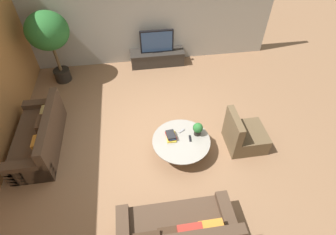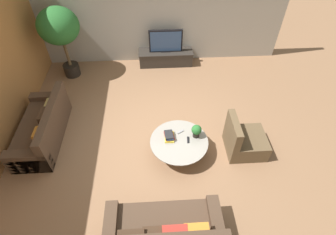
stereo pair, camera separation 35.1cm
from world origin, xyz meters
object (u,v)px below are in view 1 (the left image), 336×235
(coffee_table, at_px, (181,144))
(potted_palm_tall, at_px, (48,34))
(media_console, at_px, (157,58))
(potted_plant_tabletop, at_px, (198,129))
(couch_near_entry, at_px, (177,232))
(couch_by_wall, at_px, (40,137))
(armchair_wicker, at_px, (244,136))
(television, at_px, (157,42))

(coffee_table, bearing_deg, potted_palm_tall, 133.20)
(media_console, bearing_deg, potted_plant_tabletop, -82.12)
(potted_palm_tall, bearing_deg, couch_near_entry, -63.22)
(couch_by_wall, height_order, potted_plant_tabletop, couch_by_wall)
(couch_near_entry, height_order, armchair_wicker, armchair_wicker)
(coffee_table, relative_size, couch_near_entry, 0.64)
(couch_near_entry, bearing_deg, couch_by_wall, -43.29)
(television, bearing_deg, coffee_table, -88.43)
(armchair_wicker, bearing_deg, potted_palm_tall, 54.51)
(coffee_table, bearing_deg, potted_plant_tabletop, 17.93)
(media_console, distance_m, potted_palm_tall, 3.00)
(media_console, height_order, couch_by_wall, couch_by_wall)
(couch_by_wall, distance_m, potted_plant_tabletop, 3.35)
(television, distance_m, armchair_wicker, 3.72)
(armchair_wicker, xyz_separation_m, potted_plant_tabletop, (-1.01, 0.10, 0.28))
(media_console, height_order, television, television)
(couch_by_wall, distance_m, armchair_wicker, 4.36)
(potted_palm_tall, height_order, potted_plant_tabletop, potted_palm_tall)
(coffee_table, xyz_separation_m, couch_by_wall, (-2.95, 0.61, 0.01))
(media_console, xyz_separation_m, couch_by_wall, (-2.85, -2.79, 0.06))
(couch_by_wall, distance_m, potted_palm_tall, 2.64)
(couch_by_wall, distance_m, couch_near_entry, 3.50)
(couch_by_wall, relative_size, armchair_wicker, 2.24)
(coffee_table, height_order, couch_near_entry, couch_near_entry)
(couch_near_entry, bearing_deg, armchair_wicker, -134.55)
(media_console, xyz_separation_m, potted_plant_tabletop, (0.45, -3.28, 0.33))
(television, bearing_deg, couch_by_wall, -135.70)
(couch_by_wall, bearing_deg, coffee_table, 78.28)
(television, distance_m, couch_by_wall, 4.01)
(couch_near_entry, distance_m, potted_palm_tall, 5.48)
(television, relative_size, coffee_table, 0.80)
(couch_near_entry, bearing_deg, television, -93.40)
(coffee_table, distance_m, potted_palm_tall, 4.27)
(television, bearing_deg, media_console, 90.00)
(media_console, distance_m, potted_plant_tabletop, 3.33)
(coffee_table, height_order, potted_plant_tabletop, potted_plant_tabletop)
(couch_near_entry, relative_size, potted_plant_tabletop, 6.21)
(couch_by_wall, height_order, couch_near_entry, same)
(television, bearing_deg, armchair_wicker, -66.58)
(coffee_table, relative_size, potted_plant_tabletop, 4.00)
(couch_by_wall, xyz_separation_m, potted_plant_tabletop, (3.31, -0.49, 0.27))
(coffee_table, distance_m, couch_by_wall, 3.01)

